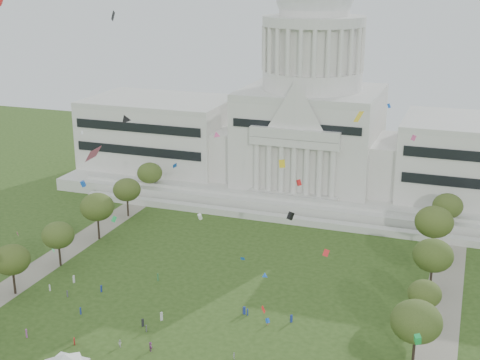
{
  "coord_description": "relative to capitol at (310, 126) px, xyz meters",
  "views": [
    {
      "loc": [
        50.32,
        -95.79,
        71.22
      ],
      "look_at": [
        0.0,
        45.0,
        24.0
      ],
      "focal_mm": 50.0,
      "sensor_mm": 36.0,
      "label": 1
    }
  ],
  "objects": [
    {
      "name": "path_left",
      "position": [
        -48.0,
        -83.59,
        -22.28
      ],
      "size": [
        8.0,
        160.0,
        0.04
      ],
      "primitive_type": "cube",
      "color": "gray",
      "rests_on": "ground"
    },
    {
      "name": "capitol",
      "position": [
        0.0,
        0.0,
        0.0
      ],
      "size": [
        160.0,
        64.5,
        91.3
      ],
      "color": "silver",
      "rests_on": "ground"
    },
    {
      "name": "kite_swarm",
      "position": [
        1.64,
        -108.15,
        6.94
      ],
      "size": [
        91.58,
        103.98,
        63.73
      ],
      "color": "blue",
      "rests_on": "ground"
    },
    {
      "name": "person_8",
      "position": [
        -11.01,
        -108.23,
        -21.51
      ],
      "size": [
        0.88,
        0.72,
        1.56
      ],
      "primitive_type": "imported",
      "rotation": [
        0.0,
        0.0,
        2.76
      ],
      "color": "silver",
      "rests_on": "ground"
    },
    {
      "name": "row_tree_l_3",
      "position": [
        -44.09,
        -79.67,
        -14.09
      ],
      "size": [
        8.12,
        8.12,
        11.55
      ],
      "color": "black",
      "rests_on": "ground"
    },
    {
      "name": "row_tree_r_2",
      "position": [
        44.17,
        -96.15,
        -12.64
      ],
      "size": [
        9.55,
        9.55,
        13.58
      ],
      "color": "black",
      "rests_on": "ground"
    },
    {
      "name": "row_tree_l_6",
      "position": [
        -46.87,
        -24.45,
        -14.02
      ],
      "size": [
        8.19,
        8.19,
        11.64
      ],
      "color": "black",
      "rests_on": "ground"
    },
    {
      "name": "row_tree_l_4",
      "position": [
        -44.08,
        -61.17,
        -12.9
      ],
      "size": [
        9.29,
        9.29,
        13.21
      ],
      "color": "black",
      "rests_on": "ground"
    },
    {
      "name": "person_10",
      "position": [
        11.68,
        -104.62,
        -21.61
      ],
      "size": [
        0.48,
        0.83,
        1.38
      ],
      "primitive_type": "imported",
      "rotation": [
        0.0,
        0.0,
        1.62
      ],
      "color": "silver",
      "rests_on": "ground"
    },
    {
      "name": "person_5",
      "position": [
        -4.67,
        -107.47,
        -21.34
      ],
      "size": [
        1.64,
        1.84,
        1.92
      ],
      "primitive_type": "imported",
      "rotation": [
        0.0,
        0.0,
        2.23
      ],
      "color": "#994C8C",
      "rests_on": "ground"
    },
    {
      "name": "row_tree_r_3",
      "position": [
        44.4,
        -79.1,
        -15.21
      ],
      "size": [
        7.01,
        7.01,
        9.98
      ],
      "color": "black",
      "rests_on": "ground"
    },
    {
      "name": "row_tree_r_5",
      "position": [
        43.49,
        -43.4,
        -12.37
      ],
      "size": [
        9.82,
        9.82,
        13.96
      ],
      "color": "black",
      "rests_on": "ground"
    },
    {
      "name": "event_tent",
      "position": [
        -15.01,
        -120.89,
        -18.35
      ],
      "size": [
        9.36,
        9.36,
        5.09
      ],
      "color": "#4C4C4C",
      "rests_on": "ground"
    },
    {
      "name": "row_tree_r_4",
      "position": [
        44.76,
        -63.55,
        -13.01
      ],
      "size": [
        9.19,
        9.19,
        13.06
      ],
      "color": "black",
      "rests_on": "ground"
    },
    {
      "name": "distant_crowd",
      "position": [
        -12.57,
        -100.95,
        -21.42
      ],
      "size": [
        63.67,
        39.03,
        1.94
      ],
      "color": "#4C4C51",
      "rests_on": "ground"
    },
    {
      "name": "row_tree_r_6",
      "position": [
        45.96,
        -25.46,
        -13.79
      ],
      "size": [
        8.42,
        8.42,
        11.97
      ],
      "color": "black",
      "rests_on": "ground"
    },
    {
      "name": "row_tree_l_5",
      "position": [
        -45.22,
        -42.58,
        -13.88
      ],
      "size": [
        8.33,
        8.33,
        11.85
      ],
      "color": "black",
      "rests_on": "ground"
    },
    {
      "name": "path_right",
      "position": [
        48.0,
        -83.59,
        -22.28
      ],
      "size": [
        8.0,
        160.0,
        0.04
      ],
      "primitive_type": "cube",
      "color": "gray",
      "rests_on": "ground"
    },
    {
      "name": "row_tree_l_2",
      "position": [
        -45.04,
        -96.29,
        -13.79
      ],
      "size": [
        8.42,
        8.42,
        11.97
      ],
      "color": "black",
      "rests_on": "ground"
    }
  ]
}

